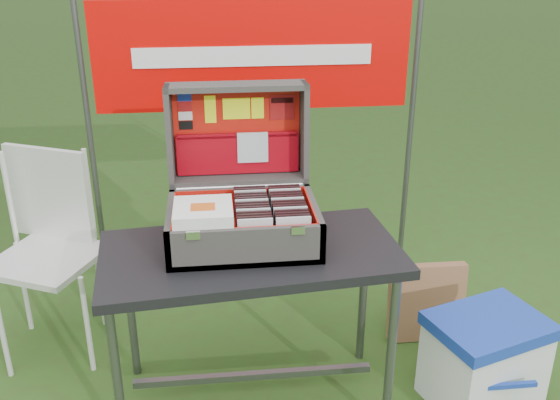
{
  "coord_description": "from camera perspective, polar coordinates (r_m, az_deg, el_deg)",
  "views": [
    {
      "loc": [
        -0.21,
        -2.07,
        1.86
      ],
      "look_at": [
        0.02,
        0.1,
        0.93
      ],
      "focal_mm": 40.0,
      "sensor_mm": 36.0,
      "label": 1
    }
  ],
  "objects": [
    {
      "name": "suitcase_liner_wall_front",
      "position": [
        2.29,
        -3.13,
        -4.01
      ],
      "size": [
        0.54,
        0.01,
        0.13
      ],
      "primitive_type": "cube",
      "color": "red",
      "rests_on": "suitcase_base_bottom"
    },
    {
      "name": "lid_card_neon_tall",
      "position": [
        2.66,
        -6.4,
        8.24
      ],
      "size": [
        0.05,
        0.01,
        0.12
      ],
      "primitive_type": "cube",
      "rotation": [
        -1.62,
        0.0,
        0.0
      ],
      "color": "#EEFB16",
      "rests_on": "suitcase_lid_liner"
    },
    {
      "name": "lid_sticker_cc_c",
      "position": [
        2.67,
        -8.64,
        7.61
      ],
      "size": [
        0.06,
        0.0,
        0.04
      ],
      "primitive_type": "cube",
      "rotation": [
        -1.62,
        0.0,
        0.0
      ],
      "color": "white",
      "rests_on": "suitcase_lid_liner"
    },
    {
      "name": "banner",
      "position": [
        3.22,
        -2.45,
        13.04
      ],
      "size": [
        1.6,
        0.02,
        0.55
      ],
      "primitive_type": "cube",
      "color": "#D00502",
      "rests_on": "banner_post_left"
    },
    {
      "name": "cd_left_14",
      "position": [
        2.6,
        -2.79,
        -0.26
      ],
      "size": [
        0.13,
        0.01,
        0.15
      ],
      "primitive_type": "cube",
      "color": "black",
      "rests_on": "suitcase_liner_floor"
    },
    {
      "name": "songbook_2",
      "position": [
        2.35,
        -7.03,
        -1.28
      ],
      "size": [
        0.22,
        0.22,
        0.0
      ],
      "primitive_type": "cube",
      "color": "white",
      "rests_on": "suitcase_base_wall_front"
    },
    {
      "name": "suitcase_base_wall_back",
      "position": [
        2.64,
        -3.62,
        -0.47
      ],
      "size": [
        0.59,
        0.02,
        0.16
      ],
      "primitive_type": "cube",
      "color": "#484541",
      "rests_on": "table_top"
    },
    {
      "name": "suitcase_lid_pocket",
      "position": [
        2.69,
        -3.86,
        4.23
      ],
      "size": [
        0.52,
        0.04,
        0.17
      ],
      "primitive_type": "cube",
      "rotation": [
        -1.62,
        0.0,
        0.0
      ],
      "color": "#9B0511",
      "rests_on": "suitcase_lid_liner"
    },
    {
      "name": "cooler_body",
      "position": [
        2.87,
        18.07,
        -14.17
      ],
      "size": [
        0.52,
        0.45,
        0.35
      ],
      "primitive_type": "cube",
      "rotation": [
        0.0,
        0.0,
        0.32
      ],
      "color": "white",
      "rests_on": "ground"
    },
    {
      "name": "banner_post_left",
      "position": [
        3.39,
        -16.87,
        4.73
      ],
      "size": [
        0.03,
        0.03,
        1.7
      ],
      "primitive_type": "cylinder",
      "color": "#59595B",
      "rests_on": "ground"
    },
    {
      "name": "cd_right_10",
      "position": [
        2.53,
        0.56,
        -0.94
      ],
      "size": [
        0.13,
        0.01,
        0.15
      ],
      "primitive_type": "cube",
      "color": "black",
      "rests_on": "suitcase_liner_floor"
    },
    {
      "name": "cd_right_8",
      "position": [
        2.48,
        0.68,
        -1.38
      ],
      "size": [
        0.13,
        0.01,
        0.15
      ],
      "primitive_type": "cube",
      "color": "silver",
      "rests_on": "suitcase_liner_floor"
    },
    {
      "name": "lid_sticker_band_bar",
      "position": [
        2.67,
        0.2,
        9.1
      ],
      "size": [
        0.09,
        0.0,
        0.02
      ],
      "primitive_type": "cube",
      "rotation": [
        -1.62,
        0.0,
        0.0
      ],
      "color": "black",
      "rests_on": "suitcase_lid_liner"
    },
    {
      "name": "cd_right_3",
      "position": [
        2.38,
        1.02,
        -2.52
      ],
      "size": [
        0.13,
        0.01,
        0.15
      ],
      "primitive_type": "cube",
      "color": "black",
      "rests_on": "suitcase_liner_floor"
    },
    {
      "name": "table_leg_br",
      "position": [
        2.91,
        7.6,
        -8.59
      ],
      "size": [
        0.04,
        0.04,
        0.69
      ],
      "primitive_type": "cylinder",
      "color": "#59595B",
      "rests_on": "ground"
    },
    {
      "name": "suitcase_base_bottom",
      "position": [
        2.49,
        -3.35,
        -3.7
      ],
      "size": [
        0.59,
        0.42,
        0.02
      ],
      "primitive_type": "cube",
      "color": "#484541",
      "rests_on": "table_top"
    },
    {
      "name": "table_top",
      "position": [
        2.45,
        -2.67,
        -4.96
      ],
      "size": [
        1.22,
        0.69,
        0.04
      ],
      "primitive_type": "cube",
      "rotation": [
        0.0,
        0.0,
        0.1
      ],
      "color": "black",
      "rests_on": "ground"
    },
    {
      "name": "table_leg_fr",
      "position": [
        2.54,
        10.08,
        -14.02
      ],
      "size": [
        0.04,
        0.04,
        0.69
      ],
      "primitive_type": "cylinder",
      "color": "#59595B",
      "rests_on": "ground"
    },
    {
      "name": "table_brace",
      "position": [
        2.78,
        -2.44,
        -15.73
      ],
      "size": [
        1.02,
        0.03,
        0.03
      ],
      "primitive_type": "cube",
      "color": "#59595B",
      "rests_on": "ground"
    },
    {
      "name": "chair_leg_br",
      "position": [
        3.29,
        -16.14,
        -7.28
      ],
      "size": [
        0.02,
        0.02,
        0.49
      ],
      "primitive_type": "cylinder",
      "color": "silver",
      "rests_on": "ground"
    },
    {
      "name": "lid_sticker_cc_b",
      "position": [
        2.66,
        -8.69,
        8.45
      ],
      "size": [
        0.06,
        0.0,
        0.04
      ],
      "primitive_type": "cube",
      "rotation": [
        -1.62,
        0.0,
        0.0
      ],
      "color": "#9F1113",
      "rests_on": "suitcase_lid_liner"
    },
    {
      "name": "suitcase_pocket_edge",
      "position": [
        2.67,
        -3.91,
        5.93
      ],
      "size": [
        0.51,
        0.02,
        0.02
      ],
      "primitive_type": "cube",
      "rotation": [
        -1.62,
        0.0,
        0.0
      ],
      "color": "#9B0511",
      "rests_on": "suitcase_lid_pocket"
    },
    {
      "name": "cd_left_4",
      "position": [
        2.39,
        -2.42,
        -2.44
      ],
      "size": [
        0.13,
        0.01,
        0.15
      ],
      "primitive_type": "cube",
      "color": "silver",
      "rests_on": "suitcase_liner_floor"
    },
    {
      "name": "suitcase_lid_rim_near",
      "position": [
        2.69,
        -3.77,
        1.98
      ],
      "size": [
        0.59,
        0.16,
        0.03
      ],
      "primitive_type": "cube",
      "rotation": [
        -1.62,
        0.0,
        0.0
      ],
      "color": "#484541",
      "rests_on": "suitcase_lid_back"
    },
    {
      "name": "cd_left_2",
      "position": [
        2.35,
        -2.34,
        -2.93
      ],
      "size": [
        0.13,
        0.01,
        0.15
      ],
      "primitive_type": "cube",
      "color": "black",
      "rests_on": "suitcase_liner_floor"
    },
    {
      "name": "suitcase_base_wall_left",
      "position": [
        2.46,
        -9.95,
        -2.59
      ],
      "size": [
        0.02,
        0.42,
        0.16
      ],
      "primitive_type": "cube",
      "color": "#484541",
      "rests_on": "table_top"
    },
    {
      "name": "lid_card_neon_main",
      "position": [
        2.66,
        -4.0,
        8.33
      ],
      "size": [
        0.12,
        0.01,
        0.09
      ],
      "primitive_type": "cube",
      "rotation": [
        -1.62,
        0.0,
        0.0
      ],
      "color": "#EEFB16",
      "rests_on": "suitcase_lid_liner"
    },
    {
      "name": "chair_seat",
      "position": [
        3.06,
        -20.58,
        -5.1
      ],
      "size": [
        0.58,
        0.58,
        0.03
      ],
      "primitive_type": "cube",
      "rotation": [
        0.0,
        0.0,
        -0.43
      ],
      "color": "silver",
      "rests_on": "ground"
    },
    {
      "name": "lid_sticker_band",
      "position": [
        2.67,
        0.2,
        8.47
      ],
      "size": [
        0.1,
        0.01,
        0.1
      ],
      "primitive_type": "cube",
      "rotation": [
        -1.62,
        0.0,
        0.0
      ],
      "color": "#9F1113",
      "rests_on": "suitcase_lid_liner"
    },
    {
      "name": "songbook_graphic",
      "position": [
        2.33,
        -7.07,
        -0.62
      ],
      "size": [
        0.09,
        0.07,
        0.0
      ],
      "primitive_type": "cube",
      "color": "#D85919",
      "rests_on": "songbook_8"
    },
    {
      "name": "suitcase_lid_rim_left",
      "position": [
        2.64,
        -10.05,
        5.8
      ],
      "size": [
        0.02,
        0.18,
        0.43
      ],
      "primitive_type": "cube",
      "rotation": [
        -1.62,
        0.0,
        0.0
      ],
      "color": "#484541",
      "rests_on": "suitcase_lid_back"
    },
    {
      "name": "cd_left_9",
      "position": [
        2.49,
        -2.61,
        -1.3
      ],
      "size": [
        0.13,
        0.01,
        0.15
      ],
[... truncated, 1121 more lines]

